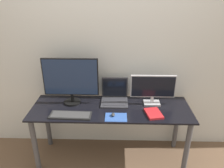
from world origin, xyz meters
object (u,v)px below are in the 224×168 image
(monitor_left, at_px, (71,80))
(laptop, at_px, (115,96))
(monitor_right, at_px, (153,88))
(book, at_px, (154,113))
(mouse, at_px, (113,115))
(keyboard, at_px, (71,115))

(monitor_left, relative_size, laptop, 2.02)
(monitor_left, relative_size, monitor_right, 1.23)
(monitor_left, relative_size, book, 2.57)
(laptop, bearing_deg, mouse, -91.62)
(laptop, bearing_deg, book, -33.90)
(monitor_right, distance_m, keyboard, 0.96)
(laptop, xyz_separation_m, keyboard, (-0.46, -0.34, -0.06))
(monitor_right, bearing_deg, monitor_left, -180.00)
(monitor_left, distance_m, monitor_right, 0.93)
(monitor_left, height_order, mouse, monitor_left)
(mouse, bearing_deg, book, 6.65)
(mouse, distance_m, book, 0.44)
(keyboard, bearing_deg, book, 3.51)
(keyboard, distance_m, book, 0.88)
(monitor_left, bearing_deg, mouse, -30.32)
(monitor_left, xyz_separation_m, book, (0.92, -0.23, -0.28))
(laptop, bearing_deg, monitor_left, -174.01)
(monitor_left, relative_size, keyboard, 1.41)
(book, bearing_deg, monitor_right, 87.20)
(laptop, bearing_deg, keyboard, -143.66)
(book, bearing_deg, keyboard, -176.49)
(laptop, relative_size, book, 1.27)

